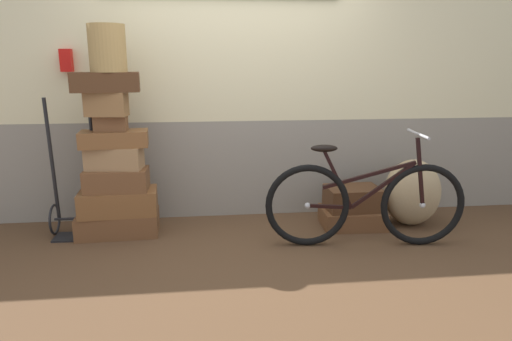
% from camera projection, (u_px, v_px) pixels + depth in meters
% --- Properties ---
extents(ground, '(9.71, 5.20, 0.06)m').
position_uv_depth(ground, '(241.00, 246.00, 3.89)').
color(ground, '#513823').
extents(station_building, '(7.71, 0.74, 2.70)m').
position_uv_depth(station_building, '(234.00, 80.00, 4.39)').
color(station_building, gray).
rests_on(station_building, ground).
extents(suitcase_0, '(0.72, 0.40, 0.20)m').
position_uv_depth(suitcase_0, '(119.00, 223.00, 4.07)').
color(suitcase_0, brown).
rests_on(suitcase_0, ground).
extents(suitcase_1, '(0.69, 0.38, 0.22)m').
position_uv_depth(suitcase_1, '(119.00, 202.00, 4.01)').
color(suitcase_1, brown).
rests_on(suitcase_1, suitcase_0).
extents(suitcase_2, '(0.54, 0.29, 0.19)m').
position_uv_depth(suitcase_2, '(117.00, 180.00, 3.95)').
color(suitcase_2, brown).
rests_on(suitcase_2, suitcase_1).
extents(suitcase_3, '(0.49, 0.28, 0.20)m').
position_uv_depth(suitcase_3, '(114.00, 158.00, 3.92)').
color(suitcase_3, '#9E754C').
rests_on(suitcase_3, suitcase_2).
extents(suitcase_4, '(0.59, 0.32, 0.14)m').
position_uv_depth(suitcase_4, '(114.00, 139.00, 3.89)').
color(suitcase_4, brown).
rests_on(suitcase_4, suitcase_3).
extents(suitcase_5, '(0.27, 0.14, 0.13)m').
position_uv_depth(suitcase_5, '(111.00, 123.00, 3.84)').
color(suitcase_5, brown).
rests_on(suitcase_5, suitcase_4).
extents(suitcase_6, '(0.35, 0.21, 0.20)m').
position_uv_depth(suitcase_6, '(106.00, 104.00, 3.77)').
color(suitcase_6, olive).
rests_on(suitcase_6, suitcase_5).
extents(suitcase_7, '(0.57, 0.33, 0.16)m').
position_uv_depth(suitcase_7, '(106.00, 82.00, 3.75)').
color(suitcase_7, '#4C2D19').
rests_on(suitcase_7, suitcase_6).
extents(suitcase_8, '(0.60, 0.46, 0.16)m').
position_uv_depth(suitcase_8, '(352.00, 217.00, 4.28)').
color(suitcase_8, brown).
rests_on(suitcase_8, ground).
extents(suitcase_9, '(0.50, 0.36, 0.21)m').
position_uv_depth(suitcase_9, '(353.00, 198.00, 4.24)').
color(suitcase_9, '#4C2D19').
rests_on(suitcase_9, suitcase_8).
extents(wicker_basket, '(0.30, 0.30, 0.38)m').
position_uv_depth(wicker_basket, '(107.00, 48.00, 3.69)').
color(wicker_basket, '#A8844C').
rests_on(wicker_basket, suitcase_7).
extents(luggage_trolley, '(0.44, 0.36, 1.23)m').
position_uv_depth(luggage_trolley, '(77.00, 204.00, 4.03)').
color(luggage_trolley, black).
rests_on(luggage_trolley, ground).
extents(burlap_sack, '(0.53, 0.45, 0.63)m').
position_uv_depth(burlap_sack, '(412.00, 192.00, 4.27)').
color(burlap_sack, tan).
rests_on(burlap_sack, ground).
extents(bicycle, '(1.67, 0.46, 0.97)m').
position_uv_depth(bicycle, '(365.00, 203.00, 3.76)').
color(bicycle, black).
rests_on(bicycle, ground).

